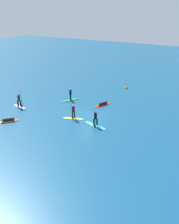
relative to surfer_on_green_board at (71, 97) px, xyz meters
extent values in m
plane|color=navy|center=(5.02, -3.71, -0.46)|extent=(120.00, 120.00, 0.00)
ellipsoid|color=#23B266|center=(0.00, 0.00, -0.41)|extent=(1.82, 2.69, 0.10)
cylinder|color=black|center=(0.09, -0.16, 0.02)|extent=(0.28, 0.28, 0.76)
cylinder|color=black|center=(-0.09, 0.16, 0.02)|extent=(0.28, 0.28, 0.76)
cylinder|color=black|center=(0.00, 0.00, 0.74)|extent=(0.44, 0.44, 0.68)
sphere|color=tan|center=(0.00, 0.00, 1.19)|extent=(0.27, 0.27, 0.20)
ellipsoid|color=#33C6CC|center=(7.00, -5.97, -0.42)|extent=(3.30, 1.58, 0.08)
cylinder|color=black|center=(6.87, -6.09, 0.01)|extent=(0.21, 0.21, 0.76)
cylinder|color=black|center=(7.13, -5.86, 0.01)|extent=(0.21, 0.21, 0.76)
cylinder|color=black|center=(7.00, -5.97, 0.73)|extent=(0.41, 0.41, 0.68)
sphere|color=brown|center=(7.00, -5.97, 1.19)|extent=(0.32, 0.32, 0.25)
cylinder|color=black|center=(7.06, -6.27, 0.67)|extent=(0.13, 0.31, 2.08)
cube|color=black|center=(7.06, -6.27, -0.31)|extent=(0.12, 0.21, 0.32)
ellipsoid|color=orange|center=(-2.52, -9.81, -0.40)|extent=(2.10, 2.25, 0.11)
cylinder|color=black|center=(-2.49, -9.77, -0.18)|extent=(1.14, 1.23, 0.34)
sphere|color=tan|center=(-3.01, -10.36, -0.16)|extent=(0.30, 0.30, 0.21)
ellipsoid|color=red|center=(4.84, 0.38, -0.42)|extent=(1.86, 2.93, 0.08)
cylinder|color=black|center=(4.86, 0.42, -0.21)|extent=(0.85, 1.37, 0.34)
sphere|color=beige|center=(4.54, -0.31, -0.19)|extent=(0.33, 0.33, 0.25)
ellipsoid|color=yellow|center=(3.77, -5.43, -0.42)|extent=(2.66, 1.31, 0.07)
cylinder|color=#381414|center=(3.81, -5.26, 0.02)|extent=(0.21, 0.21, 0.81)
cylinder|color=#381414|center=(3.72, -5.59, 0.02)|extent=(0.21, 0.21, 0.81)
cylinder|color=#381414|center=(3.77, -5.43, 0.77)|extent=(0.44, 0.44, 0.70)
sphere|color=beige|center=(3.77, -5.43, 1.23)|extent=(0.28, 0.28, 0.23)
cylinder|color=black|center=(3.54, -5.21, 0.59)|extent=(0.13, 0.29, 1.95)
cube|color=black|center=(3.54, -5.21, -0.33)|extent=(0.12, 0.21, 0.32)
ellipsoid|color=white|center=(-4.59, -5.47, -0.41)|extent=(2.60, 1.29, 0.11)
cylinder|color=black|center=(-4.71, -5.59, 0.05)|extent=(0.25, 0.25, 0.80)
cylinder|color=black|center=(-4.46, -5.35, 0.05)|extent=(0.25, 0.25, 0.80)
cylinder|color=black|center=(-4.59, -5.47, 0.79)|extent=(0.39, 0.39, 0.70)
sphere|color=brown|center=(-4.59, -5.47, 1.25)|extent=(0.27, 0.27, 0.22)
cylinder|color=black|center=(-4.37, -5.26, 0.76)|extent=(0.12, 0.28, 2.21)
cube|color=black|center=(-4.37, -5.26, -0.29)|extent=(0.11, 0.21, 0.32)
sphere|color=yellow|center=(4.80, 9.12, -0.34)|extent=(0.47, 0.47, 0.47)
cylinder|color=yellow|center=(4.80, 9.12, 0.08)|extent=(0.13, 0.13, 1.08)
camera|label=1|loc=(20.16, -31.95, 13.00)|focal=45.33mm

